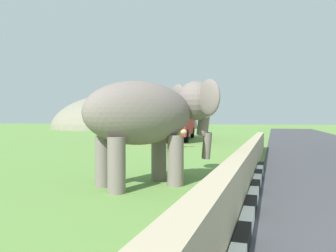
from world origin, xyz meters
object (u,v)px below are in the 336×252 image
(cow_mid, at_px, (146,131))
(elephant, at_px, (152,115))
(person_handler, at_px, (174,147))
(cow_near, at_px, (169,134))
(bus_red, at_px, (176,116))

(cow_mid, bearing_deg, elephant, -157.56)
(cow_mid, bearing_deg, person_handler, -154.61)
(elephant, height_order, cow_mid, elephant)
(elephant, xyz_separation_m, cow_mid, (14.69, 6.06, -1.04))
(elephant, relative_size, person_handler, 2.36)
(person_handler, bearing_deg, cow_near, 18.66)
(elephant, height_order, bus_red, bus_red)
(cow_mid, bearing_deg, cow_near, -140.59)
(person_handler, bearing_deg, elephant, 173.03)
(elephant, bearing_deg, bus_red, 14.52)
(elephant, bearing_deg, person_handler, -6.97)
(bus_red, distance_m, cow_mid, 4.36)
(cow_near, relative_size, cow_mid, 1.01)
(cow_mid, bearing_deg, bus_red, -17.03)
(person_handler, xyz_separation_m, bus_red, (17.17, 5.02, 1.16))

